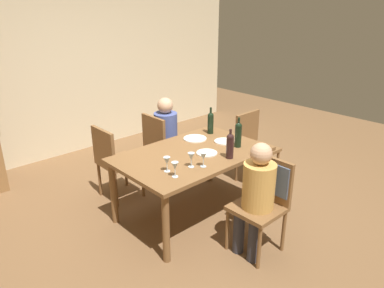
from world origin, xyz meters
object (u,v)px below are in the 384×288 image
object	(u,v)px
chair_far_right	(161,143)
chair_far_left	(113,158)
chair_near	(266,191)
chair_right_end	(253,142)
person_woman_host	(257,192)
wine_glass_far	(175,166)
dinner_plate_guest_left	(195,139)
wine_bottle_dark_red	(230,145)
wine_glass_centre	(203,157)
dinner_plate_guest_right	(224,141)
wine_bottle_short_olive	(211,122)
person_man_bearded	(167,133)
wine_bottle_tall_green	(238,134)
dining_table	(192,160)
dinner_plate_host	(207,153)
wine_glass_near_left	(191,157)
wine_glass_near_right	(167,161)

from	to	relation	value
chair_far_right	chair_far_left	xyz separation A→B (m)	(-0.72, 0.00, 0.00)
chair_near	chair_right_end	distance (m)	1.45
person_woman_host	wine_glass_far	distance (m)	0.78
chair_near	dinner_plate_guest_left	world-z (taller)	chair_near
wine_bottle_dark_red	wine_glass_centre	bearing A→B (deg)	174.50
dinner_plate_guest_right	chair_far_right	bearing A→B (deg)	103.25
wine_bottle_short_olive	chair_near	bearing A→B (deg)	-111.18
person_woman_host	wine_bottle_short_olive	size ratio (longest dim) A/B	3.40
wine_bottle_short_olive	wine_glass_far	bearing A→B (deg)	-150.62
chair_far_left	dinner_plate_guest_left	world-z (taller)	chair_far_left
wine_glass_far	chair_far_right	bearing A→B (deg)	57.16
person_woman_host	wine_glass_centre	world-z (taller)	person_woman_host
chair_near	person_man_bearded	size ratio (longest dim) A/B	0.82
chair_near	wine_bottle_tall_green	distance (m)	0.83
dining_table	wine_bottle_dark_red	xyz separation A→B (m)	(0.19, -0.37, 0.23)
chair_far_right	wine_bottle_tall_green	size ratio (longest dim) A/B	2.72
wine_bottle_short_olive	dinner_plate_guest_right	bearing A→B (deg)	-106.85
wine_glass_centre	dinner_plate_host	world-z (taller)	wine_glass_centre
chair_far_right	dinner_plate_guest_right	size ratio (longest dim) A/B	4.03
chair_near	wine_bottle_dark_red	size ratio (longest dim) A/B	2.93
dining_table	dinner_plate_guest_left	bearing A→B (deg)	42.23
person_woman_host	wine_bottle_short_olive	world-z (taller)	person_woman_host
chair_far_right	wine_glass_near_left	world-z (taller)	chair_far_right
chair_far_right	wine_glass_near_left	size ratio (longest dim) A/B	6.17
chair_near	wine_glass_near_right	xyz separation A→B (m)	(-0.61, 0.72, 0.26)
wine_bottle_dark_red	wine_bottle_short_olive	world-z (taller)	wine_bottle_short_olive
person_woman_host	chair_far_right	bearing A→B (deg)	-9.52
chair_far_left	person_man_bearded	size ratio (longest dim) A/B	0.82
wine_bottle_dark_red	person_woman_host	bearing A→B (deg)	-112.28
wine_glass_near_right	dinner_plate_guest_left	world-z (taller)	wine_glass_near_right
chair_far_right	dinner_plate_guest_left	world-z (taller)	chair_far_right
chair_right_end	dinner_plate_guest_left	xyz separation A→B (m)	(-0.88, 0.19, 0.23)
chair_far_right	person_man_bearded	size ratio (longest dim) A/B	0.82
chair_far_right	wine_bottle_tall_green	world-z (taller)	wine_bottle_tall_green
chair_far_left	wine_bottle_dark_red	distance (m)	1.46
chair_far_left	dinner_plate_host	world-z (taller)	chair_far_left
wine_glass_near_right	wine_glass_centre	bearing A→B (deg)	-25.68
dinner_plate_host	wine_bottle_dark_red	bearing A→B (deg)	-69.39
wine_glass_centre	chair_far_right	bearing A→B (deg)	70.57
person_woman_host	person_man_bearded	xyz separation A→B (m)	(0.41, 1.79, 0.01)
dinner_plate_guest_right	wine_glass_far	bearing A→B (deg)	-163.40
wine_glass_near_right	dinner_plate_guest_left	distance (m)	0.92
dining_table	wine_bottle_short_olive	distance (m)	0.70
chair_near	wine_glass_centre	distance (m)	0.68
chair_far_left	wine_glass_near_right	size ratio (longest dim) A/B	6.17
wine_glass_near_left	person_man_bearded	bearing A→B (deg)	61.05
wine_glass_centre	wine_bottle_dark_red	bearing A→B (deg)	-5.50
dining_table	chair_near	xyz separation A→B (m)	(0.12, -0.89, -0.07)
chair_far_left	dinner_plate_host	distance (m)	1.18
chair_far_right	chair_far_left	size ratio (longest dim) A/B	1.00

